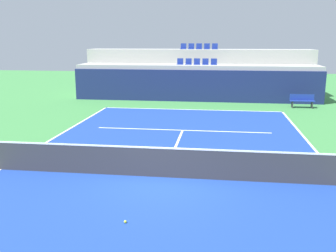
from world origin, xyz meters
TOP-DOWN VIEW (x-y plane):
  - ground_plane at (0.00, 0.00)m, footprint 80.00×80.00m
  - court_surface at (0.00, 0.00)m, footprint 11.00×24.00m
  - baseline_far at (0.00, 11.95)m, footprint 11.00×0.10m
  - sideline_left at (-5.45, 0.00)m, footprint 0.10×24.00m
  - service_line_far at (0.00, 6.40)m, footprint 8.26×0.10m
  - centre_service_line at (0.00, 3.20)m, footprint 0.10×6.40m
  - back_wall at (0.00, 15.23)m, footprint 17.24×0.30m
  - stands_tier_lower at (0.00, 16.58)m, footprint 17.24×2.40m
  - stands_tier_upper at (0.00, 18.98)m, footprint 17.24×2.40m
  - seating_row_lower at (-0.00, 16.68)m, footprint 2.88×0.44m
  - seating_row_upper at (-0.00, 19.08)m, footprint 2.88×0.44m
  - tennis_net at (0.00, 0.00)m, footprint 11.08×0.08m
  - player_bench at (6.88, 13.64)m, footprint 1.50×0.40m
  - tennis_ball_1 at (-0.41, -3.14)m, footprint 0.07×0.07m

SIDE VIEW (x-z plane):
  - ground_plane at x=0.00m, z-range 0.00..0.00m
  - court_surface at x=0.00m, z-range 0.00..0.01m
  - baseline_far at x=0.00m, z-range 0.01..0.01m
  - sideline_left at x=-5.45m, z-range 0.01..0.01m
  - service_line_far at x=0.00m, z-range 0.01..0.01m
  - centre_service_line at x=0.00m, z-range 0.01..0.01m
  - tennis_ball_1 at x=-0.41m, z-range 0.01..0.08m
  - player_bench at x=6.88m, z-range 0.08..0.93m
  - tennis_net at x=0.00m, z-range -0.03..1.04m
  - back_wall at x=0.00m, z-range 0.00..2.19m
  - stands_tier_lower at x=0.00m, z-range 0.00..2.47m
  - stands_tier_upper at x=0.00m, z-range 0.00..3.52m
  - seating_row_lower at x=0.00m, z-range 2.38..2.82m
  - seating_row_upper at x=0.00m, z-range 3.42..3.86m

